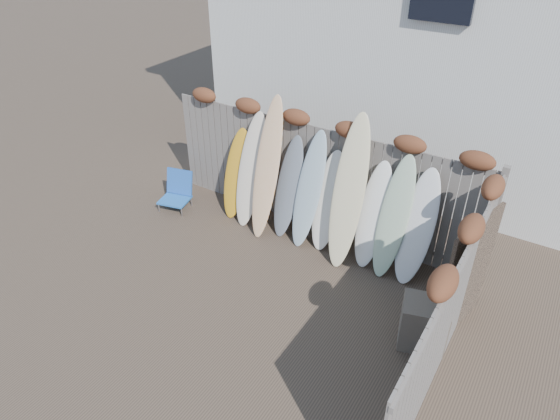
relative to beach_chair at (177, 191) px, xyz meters
The scene contains 17 objects.
ground 3.08m from the beach_chair, 30.92° to the right, with size 80.00×80.00×0.00m, color #493A2D.
back_fence 2.94m from the beach_chair, 16.95° to the left, with size 6.05×0.28×2.24m.
right_fence 5.83m from the beach_chair, 13.23° to the right, with size 0.28×4.40×2.24m.
house 6.50m from the beach_chair, 57.57° to the left, with size 8.50×5.50×6.33m.
beach_chair is the anchor object (origin of this frame).
wooden_crate 5.37m from the beach_chair, ahead, with size 0.62×0.51×0.72m, color #725E55.
lattice_panel 5.66m from the beach_chair, ahead, with size 0.05×1.25×1.87m, color #4A3B2D.
surfboard_0 1.34m from the beach_chair, 20.74° to the left, with size 0.51×0.07×1.76m, color orange.
surfboard_1 1.72m from the beach_chair, 15.06° to the left, with size 0.53×0.07×2.17m, color #F4E3CA.
surfboard_2 2.15m from the beach_chair, ahead, with size 0.45×0.07×2.58m, color tan.
surfboard_3 2.40m from the beach_chair, 11.00° to the left, with size 0.46×0.07×1.89m, color slate.
surfboard_4 2.84m from the beach_chair, ahead, with size 0.48×0.07×2.11m, color #A0BAC7.
surfboard_5 3.15m from the beach_chair, ahead, with size 0.51×0.07×1.80m, color white.
surfboard_6 3.63m from the beach_chair, ahead, with size 0.52×0.07×2.60m, color beige.
surfboard_7 3.97m from the beach_chair, ahead, with size 0.49×0.07×1.85m, color white.
surfboard_8 4.33m from the beach_chair, ahead, with size 0.48×0.07×2.07m, color #B2CDAC.
surfboard_9 4.70m from the beach_chair, ahead, with size 0.53×0.07×1.94m, color white.
Camera 1 is at (3.57, -4.51, 5.39)m, focal length 32.00 mm.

